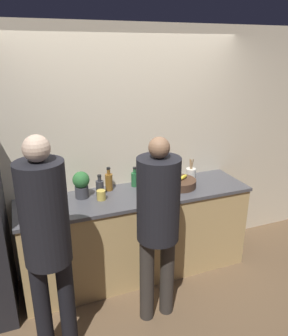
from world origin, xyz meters
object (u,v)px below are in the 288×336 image
cup_yellow (101,195)px  cup_red (150,192)px  bottle_dark (100,187)px  person_center (158,216)px  person_left (47,235)px  fruit_bowl (179,183)px  bottle_green (135,179)px  utensil_crock (191,174)px  potted_plant (81,184)px  bottle_amber (109,181)px

cup_yellow → cup_red: (0.47, -0.10, 0.00)m
bottle_dark → cup_yellow: size_ratio=2.23×
cup_yellow → person_center: bearing=-63.2°
person_left → cup_yellow: person_left is taller
cup_red → cup_yellow: bearing=167.9°
bottle_dark → fruit_bowl: bearing=-6.8°
bottle_green → utensil_crock: bearing=-4.1°
fruit_bowl → cup_red: (-0.39, -0.11, 0.01)m
bottle_dark → cup_red: bottle_dark is taller
person_left → potted_plant: bearing=63.8°
potted_plant → cup_red: bearing=-19.3°
utensil_crock → person_center: bearing=-133.4°
bottle_amber → utensil_crock: bearing=-2.6°
utensil_crock → bottle_green: size_ratio=1.12×
person_center → bottle_green: 0.85m
person_center → potted_plant: bearing=122.6°
utensil_crock → cup_red: size_ratio=2.35×
person_left → potted_plant: 0.94m
person_left → fruit_bowl: size_ratio=5.13×
bottle_amber → cup_red: size_ratio=2.46×
bottle_dark → cup_red: size_ratio=2.12×
cup_red → potted_plant: (-0.64, 0.22, 0.10)m
bottle_green → potted_plant: bearing=-172.3°
cup_yellow → cup_red: bearing=-12.1°
fruit_bowl → potted_plant: bearing=173.7°
cup_yellow → potted_plant: (-0.17, 0.12, 0.10)m
bottle_amber → fruit_bowl: bearing=-14.5°
person_center → cup_red: (0.15, 0.54, -0.03)m
bottle_green → cup_yellow: bearing=-154.4°
utensil_crock → cup_red: (-0.61, -0.26, -0.02)m
utensil_crock → cup_red: 0.66m
bottle_amber → cup_yellow: size_ratio=2.59×
bottle_green → person_left: bearing=-137.4°
fruit_bowl → utensil_crock: utensil_crock is taller
person_left → cup_yellow: size_ratio=18.68×
person_center → fruit_bowl: 0.85m
bottle_green → cup_yellow: (-0.42, -0.20, -0.04)m
fruit_bowl → utensil_crock: size_ratio=1.47×
person_left → bottle_green: bearing=42.6°
person_center → bottle_dark: 0.82m
bottle_amber → cup_yellow: bottle_amber is taller
utensil_crock → bottle_dark: 1.07m
utensil_crock → cup_yellow: size_ratio=2.47×
fruit_bowl → person_left: bearing=-153.2°
person_left → bottle_green: person_left is taller
fruit_bowl → bottle_green: bearing=156.5°
cup_yellow → cup_red: size_ratio=0.95×
person_center → utensil_crock: bearing=46.6°
person_center → cup_yellow: size_ratio=17.48×
bottle_amber → potted_plant: (-0.30, -0.08, 0.05)m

